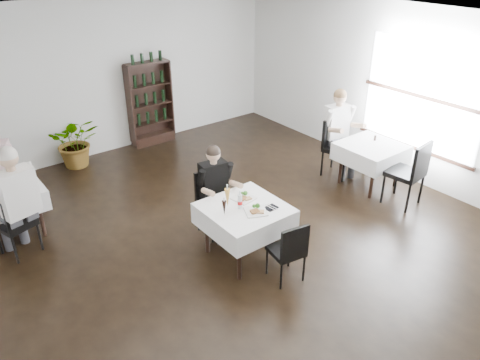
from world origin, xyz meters
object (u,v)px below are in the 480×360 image
at_px(wine_shelf, 150,104).
at_px(diner_main, 216,185).
at_px(main_table, 244,217).
at_px(potted_tree, 76,142).

distance_m(wine_shelf, diner_main, 3.75).
bearing_deg(wine_shelf, diner_main, -103.62).
bearing_deg(diner_main, main_table, -91.49).
relative_size(main_table, diner_main, 0.74).
height_order(main_table, potted_tree, potted_tree).
distance_m(main_table, diner_main, 0.70).
bearing_deg(main_table, wine_shelf, 78.22).
distance_m(potted_tree, diner_main, 3.61).
bearing_deg(diner_main, potted_tree, 102.75).
xyz_separation_m(wine_shelf, diner_main, (-0.88, -3.64, -0.04)).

